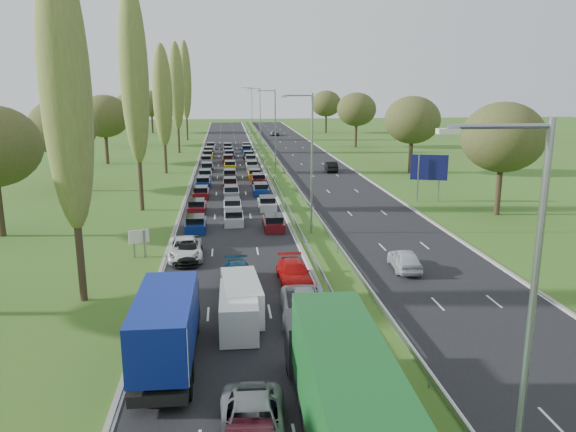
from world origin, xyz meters
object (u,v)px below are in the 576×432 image
green_lorry (347,406)px  white_van_front (241,296)px  near_car_3 (188,252)px  white_van_rear (239,309)px  near_car_2 (185,248)px  direction_sign (429,170)px  info_sign (139,239)px  blue_lorry (168,326)px

green_lorry → white_van_front: (-3.11, 13.56, -1.26)m
near_car_3 → white_van_rear: (3.40, -12.10, 0.35)m
near_car_2 → white_van_rear: (3.65, -12.76, 0.26)m
near_car_3 → direction_sign: size_ratio=0.87×
white_van_front → direction_sign: direction_sign is taller
white_van_rear → info_sign: size_ratio=2.38×
blue_lorry → white_van_front: size_ratio=1.74×
white_van_front → info_sign: bearing=118.6°
blue_lorry → white_van_front: (3.50, 5.69, -0.89)m
near_car_2 → white_van_front: 11.52m
direction_sign → blue_lorry: bearing=-125.7°
near_car_3 → white_van_front: bearing=-67.5°
near_car_2 → direction_sign: 31.36m
near_car_2 → white_van_rear: bearing=-77.4°
blue_lorry → info_sign: bearing=103.2°
green_lorry → direction_sign: bearing=67.9°
near_car_2 → blue_lorry: 16.59m
green_lorry → info_sign: size_ratio=6.93×
near_car_2 → direction_sign: bearing=32.3°
near_car_3 → white_van_front: size_ratio=0.90×
green_lorry → white_van_rear: size_ratio=2.91×
green_lorry → blue_lorry: bearing=131.3°
near_car_3 → info_sign: bearing=162.9°
near_car_2 → near_car_3: size_ratio=1.19×
blue_lorry → direction_sign: (25.00, 34.78, 1.63)m
green_lorry → direction_sign: size_ratio=2.80×
info_sign → direction_sign: (28.80, 17.54, 2.20)m
near_car_2 → near_car_3: (0.25, -0.66, -0.09)m
near_car_3 → direction_sign: bearing=39.9°
near_car_2 → info_sign: 3.56m
near_car_3 → info_sign: 3.99m
green_lorry → white_van_rear: bearing=107.1°
white_van_rear → white_van_front: bearing=84.6°
near_car_3 → green_lorry: bearing=-71.2°
info_sign → white_van_rear: bearing=-62.2°
white_van_front → white_van_rear: white_van_front is taller
near_car_2 → info_sign: bearing=165.2°
green_lorry → white_van_front: bearing=104.1°
green_lorry → near_car_2: bearing=107.2°
green_lorry → info_sign: green_lorry is taller
near_car_2 → white_van_rear: 13.27m
green_lorry → white_van_rear: 12.18m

